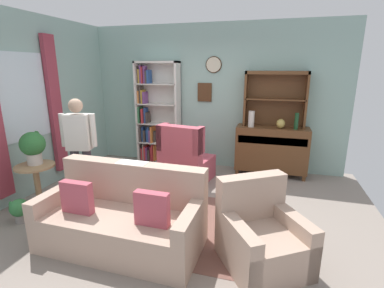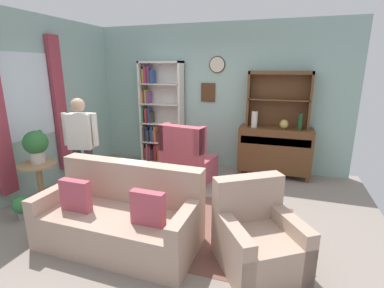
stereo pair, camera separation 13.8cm
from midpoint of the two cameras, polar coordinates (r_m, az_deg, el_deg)
ground_plane at (r=4.17m, az=-1.25°, el=-13.44°), size 5.40×4.60×0.02m
wall_back at (r=5.74m, az=5.84°, el=9.26°), size 5.00×0.09×2.80m
wall_left at (r=5.12m, az=-29.20°, el=6.68°), size 0.16×4.20×2.80m
area_rug at (r=3.86m, az=0.12°, el=-15.72°), size 2.64×1.72×0.01m
bookshelf at (r=6.00m, az=-6.12°, el=5.51°), size 0.90×0.30×2.10m
sideboard at (r=5.51m, az=16.88°, el=-1.06°), size 1.30×0.45×0.92m
sideboard_hutch at (r=5.43m, az=17.77°, el=9.95°), size 1.10×0.26×1.00m
vase_tall at (r=5.33m, az=13.11°, el=4.82°), size 0.11×0.11×0.29m
vase_round at (r=5.33m, az=18.65°, el=3.76°), size 0.15×0.15×0.17m
bottle_wine at (r=5.31m, az=21.51°, el=4.15°), size 0.07×0.07×0.30m
couch_floral at (r=3.45m, az=-12.91°, el=-14.21°), size 1.81×0.88×0.90m
armchair_floral at (r=3.14m, az=14.24°, el=-18.03°), size 1.06×1.06×0.88m
wingback_chair at (r=5.02m, az=-0.22°, el=-3.44°), size 0.91×0.92×1.05m
plant_stand at (r=4.63m, az=-27.38°, el=-6.47°), size 0.52×0.52×0.67m
potted_plant_large at (r=4.53m, az=-27.99°, el=-0.02°), size 0.33×0.33×0.46m
potted_plant_small at (r=4.47m, az=-30.14°, el=-10.71°), size 0.24×0.24×0.33m
person_reading at (r=4.48m, az=-20.41°, el=0.28°), size 0.52×0.28×1.56m
coffee_table at (r=4.03m, az=-6.10°, el=-8.82°), size 0.80×0.50×0.42m
book_stack at (r=4.07m, az=-7.23°, el=-7.06°), size 0.21×0.14×0.07m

